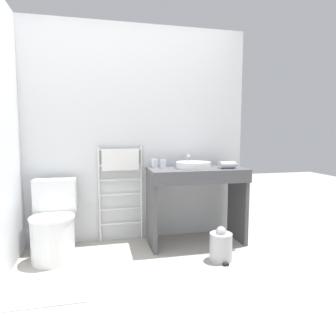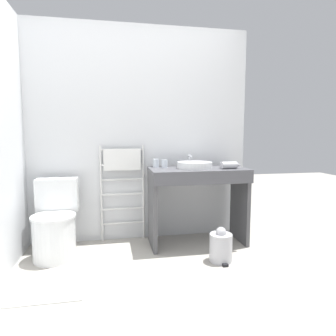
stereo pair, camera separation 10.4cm
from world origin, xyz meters
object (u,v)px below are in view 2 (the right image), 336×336
(towel_radiator, at_px, (122,172))
(trash_bin, at_px, (221,247))
(sink_basin, at_px, (195,165))
(hair_dryer, at_px, (230,165))
(toilet, at_px, (55,226))
(cup_near_wall, at_px, (156,163))
(cup_near_edge, at_px, (165,164))

(towel_radiator, xyz_separation_m, trash_bin, (0.88, -0.74, -0.63))
(sink_basin, relative_size, hair_dryer, 1.71)
(sink_basin, bearing_deg, towel_radiator, 161.47)
(trash_bin, bearing_deg, toilet, 164.93)
(trash_bin, bearing_deg, sink_basin, 104.06)
(hair_dryer, xyz_separation_m, trash_bin, (-0.23, -0.39, -0.73))
(toilet, bearing_deg, hair_dryer, -0.89)
(toilet, relative_size, trash_bin, 2.28)
(cup_near_wall, height_order, cup_near_edge, cup_near_wall)
(cup_near_wall, bearing_deg, towel_radiator, 165.93)
(cup_near_edge, xyz_separation_m, hair_dryer, (0.66, -0.21, -0.01))
(towel_radiator, distance_m, trash_bin, 1.31)
(hair_dryer, bearing_deg, sink_basin, 163.94)
(hair_dryer, bearing_deg, toilet, 179.11)
(towel_radiator, bearing_deg, cup_near_edge, -18.39)
(toilet, relative_size, cup_near_wall, 8.31)
(toilet, height_order, cup_near_wall, cup_near_wall)
(towel_radiator, distance_m, sink_basin, 0.80)
(cup_near_wall, bearing_deg, sink_basin, -22.43)
(toilet, bearing_deg, cup_near_wall, 12.94)
(toilet, height_order, trash_bin, toilet)
(toilet, relative_size, cup_near_edge, 8.76)
(towel_radiator, distance_m, hair_dryer, 1.17)
(hair_dryer, height_order, trash_bin, hair_dryer)
(cup_near_wall, relative_size, hair_dryer, 0.41)
(cup_near_edge, bearing_deg, towel_radiator, 161.61)
(sink_basin, distance_m, hair_dryer, 0.37)
(cup_near_wall, distance_m, hair_dryer, 0.79)
(towel_radiator, bearing_deg, hair_dryer, -17.74)
(sink_basin, relative_size, cup_near_wall, 4.12)
(sink_basin, bearing_deg, trash_bin, -75.94)
(cup_near_edge, bearing_deg, toilet, -170.90)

